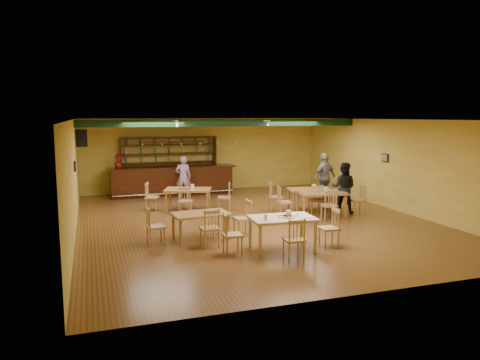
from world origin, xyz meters
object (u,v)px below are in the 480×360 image
object	(u,v)px
dining_table_c	(201,226)
near_table	(282,234)
patron_bar	(183,177)
dining_table_b	(309,199)
dining_table_d	(321,203)
bar_counter	(172,181)
dining_table_a	(188,200)
patron_right_a	(343,188)

from	to	relation	value
dining_table_c	near_table	size ratio (longest dim) A/B	0.95
dining_table_c	patron_bar	xyz separation A→B (m)	(0.75, 5.98, 0.46)
dining_table_b	dining_table_d	world-z (taller)	dining_table_d
dining_table_c	dining_table_d	size ratio (longest dim) A/B	0.94
dining_table_c	near_table	xyz separation A→B (m)	(1.59, -1.48, 0.05)
dining_table_d	patron_bar	world-z (taller)	patron_bar
bar_counter	dining_table_b	distance (m)	5.74
bar_counter	dining_table_a	xyz separation A→B (m)	(-0.04, -3.21, -0.20)
patron_bar	near_table	bearing A→B (deg)	108.49
bar_counter	dining_table_c	size ratio (longest dim) A/B	3.58
dining_table_d	patron_bar	size ratio (longest dim) A/B	0.92
dining_table_a	patron_bar	size ratio (longest dim) A/B	0.91
dining_table_c	near_table	world-z (taller)	near_table
dining_table_d	dining_table_c	bearing A→B (deg)	-149.40
dining_table_a	near_table	distance (m)	5.21
dining_table_b	dining_table_d	size ratio (longest dim) A/B	0.94
dining_table_c	patron_bar	size ratio (longest dim) A/B	0.86
near_table	bar_counter	bearing A→B (deg)	100.91
near_table	dining_table_d	bearing A→B (deg)	52.46
dining_table_d	near_table	distance (m)	4.12
bar_counter	near_table	world-z (taller)	bar_counter
dining_table_a	patron_right_a	world-z (taller)	patron_right_a
near_table	patron_bar	world-z (taller)	patron_bar
patron_bar	bar_counter	bearing A→B (deg)	-59.29
dining_table_c	patron_bar	world-z (taller)	patron_bar
bar_counter	patron_bar	bearing A→B (deg)	-71.41
dining_table_d	patron_bar	xyz separation A→B (m)	(-3.53, 4.34, 0.44)
dining_table_a	dining_table_d	distance (m)	4.32
patron_right_a	dining_table_d	bearing A→B (deg)	46.28
dining_table_d	patron_right_a	distance (m)	0.96
dining_table_b	patron_right_a	bearing A→B (deg)	-34.45
dining_table_d	near_table	xyz separation A→B (m)	(-2.69, -3.12, 0.02)
dining_table_b	dining_table_c	size ratio (longest dim) A/B	1.00
dining_table_a	dining_table_c	world-z (taller)	dining_table_a
dining_table_a	dining_table_d	size ratio (longest dim) A/B	0.99
dining_table_c	dining_table_d	distance (m)	4.58
dining_table_a	patron_bar	xyz separation A→B (m)	(0.32, 2.38, 0.44)
dining_table_a	near_table	xyz separation A→B (m)	(1.15, -5.08, 0.03)
dining_table_a	patron_right_a	xyz separation A→B (m)	(4.69, -1.85, 0.45)
bar_counter	near_table	bearing A→B (deg)	-82.36
dining_table_a	dining_table_c	xyz separation A→B (m)	(-0.43, -3.60, -0.02)
dining_table_c	patron_right_a	world-z (taller)	patron_right_a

